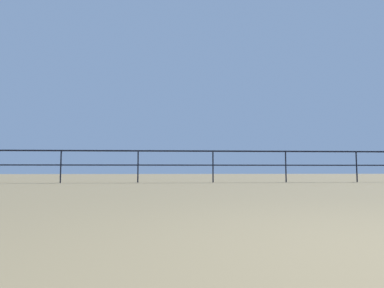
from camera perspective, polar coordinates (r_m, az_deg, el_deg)
pier_railing at (r=10.61m, az=3.76°, el=-2.58°), size 24.68×0.05×1.06m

